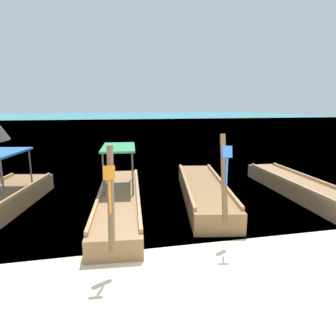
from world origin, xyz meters
The scene contains 5 objects.
ground centered at (0.00, 0.00, 0.00)m, with size 120.00×120.00×0.00m, color beige.
sea_water centered at (0.00, 61.03, 0.00)m, with size 120.00×120.00×0.00m, color teal.
longtail_boat_orange_ribbon centered at (-1.33, 3.64, 0.30)m, with size 1.69×6.60×2.29m.
longtail_boat_blue_ribbon centered at (1.36, 3.93, 0.29)m, with size 2.22×6.04×2.39m.
longtail_boat_yellow_ribbon centered at (4.65, 3.14, 0.27)m, with size 1.40×7.22×2.48m.
Camera 1 is at (-1.67, -4.66, 3.00)m, focal length 31.29 mm.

